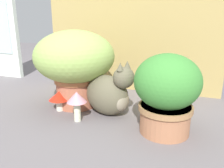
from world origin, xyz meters
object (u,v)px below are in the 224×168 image
(grass_planter, at_px, (75,61))
(cat, at_px, (109,93))
(leafy_planter, at_px, (167,92))
(mushroom_ornament_pink, at_px, (77,100))
(mushroom_ornament_red, at_px, (59,97))

(grass_planter, distance_m, cat, 0.29)
(grass_planter, height_order, cat, grass_planter)
(leafy_planter, bearing_deg, grass_planter, 163.06)
(leafy_planter, relative_size, mushroom_ornament_pink, 2.32)
(leafy_planter, relative_size, cat, 1.01)
(cat, bearing_deg, leafy_planter, -18.39)
(mushroom_ornament_pink, bearing_deg, cat, 45.65)
(leafy_planter, xyz_separation_m, mushroom_ornament_red, (-0.60, 0.06, -0.12))
(leafy_planter, xyz_separation_m, cat, (-0.31, 0.10, -0.08))
(cat, distance_m, mushroom_ornament_red, 0.29)
(mushroom_ornament_red, height_order, mushroom_ornament_pink, mushroom_ornament_pink)
(leafy_planter, relative_size, mushroom_ornament_red, 3.02)
(cat, distance_m, mushroom_ornament_pink, 0.18)
(leafy_planter, distance_m, cat, 0.33)
(grass_planter, height_order, mushroom_ornament_red, grass_planter)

